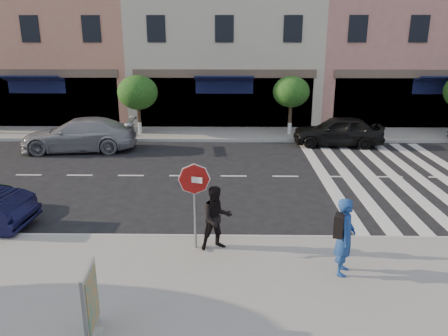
% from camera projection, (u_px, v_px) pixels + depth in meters
% --- Properties ---
extents(ground, '(120.00, 120.00, 0.00)m').
position_uv_depth(ground, '(234.00, 218.00, 13.06)').
color(ground, black).
rests_on(ground, ground).
extents(sidewalk_near, '(60.00, 4.50, 0.15)m').
position_uv_depth(sidewalk_near, '(235.00, 285.00, 9.46)').
color(sidewalk_near, gray).
rests_on(sidewalk_near, ground).
extents(sidewalk_far, '(60.00, 3.00, 0.15)m').
position_uv_depth(sidewalk_far, '(233.00, 134.00, 23.54)').
color(sidewalk_far, gray).
rests_on(sidewalk_far, ground).
extents(building_west_mid, '(10.00, 9.00, 14.00)m').
position_uv_depth(building_west_mid, '(59.00, 4.00, 27.38)').
color(building_west_mid, tan).
rests_on(building_west_mid, ground).
extents(building_centre, '(11.00, 9.00, 11.00)m').
position_uv_depth(building_centre, '(225.00, 29.00, 27.66)').
color(building_centre, beige).
rests_on(building_centre, ground).
extents(building_east_mid, '(13.00, 9.00, 13.00)m').
position_uv_depth(building_east_mid, '(418.00, 13.00, 27.17)').
color(building_east_mid, tan).
rests_on(building_east_mid, ground).
extents(street_tree_wb, '(2.10, 2.10, 3.06)m').
position_uv_depth(street_tree_wb, '(138.00, 93.00, 22.76)').
color(street_tree_wb, '#473323').
rests_on(street_tree_wb, sidewalk_far).
extents(street_tree_c, '(1.90, 1.90, 3.04)m').
position_uv_depth(street_tree_c, '(291.00, 92.00, 22.62)').
color(street_tree_c, '#473323').
rests_on(street_tree_c, sidewalk_far).
extents(stop_sign, '(0.75, 0.26, 2.21)m').
position_uv_depth(stop_sign, '(194.00, 187.00, 10.46)').
color(stop_sign, gray).
rests_on(stop_sign, sidewalk_near).
extents(photographer, '(0.63, 0.76, 1.77)m').
position_uv_depth(photographer, '(345.00, 237.00, 9.57)').
color(photographer, navy).
rests_on(photographer, sidewalk_near).
extents(walker, '(0.95, 0.84, 1.63)m').
position_uv_depth(walker, '(216.00, 218.00, 10.69)').
color(walker, black).
rests_on(walker, sidewalk_near).
extents(poster_board, '(0.33, 0.88, 1.34)m').
position_uv_depth(poster_board, '(91.00, 303.00, 7.61)').
color(poster_board, beige).
rests_on(poster_board, sidewalk_near).
extents(car_far_left, '(5.40, 2.59, 1.52)m').
position_uv_depth(car_far_left, '(79.00, 135.00, 20.33)').
color(car_far_left, gray).
rests_on(car_far_left, ground).
extents(car_far_mid, '(4.38, 2.01, 1.46)m').
position_uv_depth(car_far_mid, '(338.00, 131.00, 21.25)').
color(car_far_mid, black).
rests_on(car_far_mid, ground).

